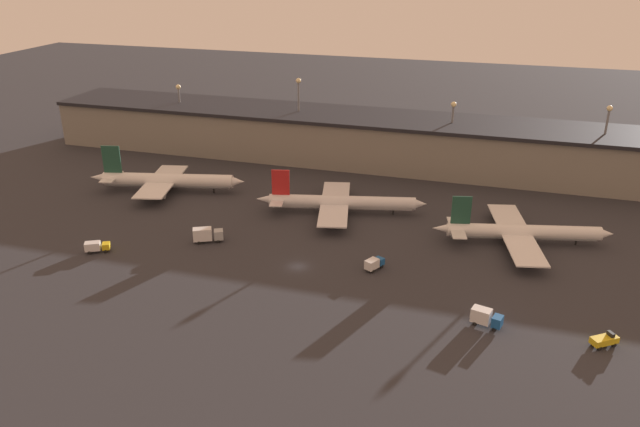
# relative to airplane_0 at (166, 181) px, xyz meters

# --- Properties ---
(ground) EXTENTS (600.00, 600.00, 0.00)m
(ground) POSITION_rel_airplane_0_xyz_m (54.52, -35.05, -3.60)
(ground) COLOR #2D2D33
(terminal_building) EXTENTS (234.19, 26.99, 16.69)m
(terminal_building) POSITION_rel_airplane_0_xyz_m (54.52, 45.60, 4.79)
(terminal_building) COLOR gray
(terminal_building) RESTS_ON ground
(airplane_0) EXTENTS (47.96, 30.50, 14.38)m
(airplane_0) POSITION_rel_airplane_0_xyz_m (0.00, 0.00, 0.00)
(airplane_0) COLOR white
(airplane_0) RESTS_ON ground
(airplane_1) EXTENTS (48.02, 34.26, 12.54)m
(airplane_1) POSITION_rel_airplane_0_xyz_m (55.65, -0.92, -0.40)
(airplane_1) COLOR silver
(airplane_1) RESTS_ON ground
(airplane_2) EXTENTS (44.96, 37.72, 12.50)m
(airplane_2) POSITION_rel_airplane_0_xyz_m (104.92, -6.74, -0.46)
(airplane_2) COLOR white
(airplane_2) RESTS_ON ground
(service_vehicle_0) EXTENTS (4.27, 5.60, 2.88)m
(service_vehicle_0) POSITION_rel_airplane_0_xyz_m (72.13, -31.41, -1.97)
(service_vehicle_0) COLOR #195199
(service_vehicle_0) RESTS_ON ground
(service_vehicle_1) EXTENTS (6.54, 3.96, 3.59)m
(service_vehicle_1) POSITION_rel_airplane_0_xyz_m (98.42, -48.02, -1.62)
(service_vehicle_1) COLOR #195199
(service_vehicle_1) RESTS_ON ground
(service_vehicle_2) EXTENTS (6.27, 4.79, 2.75)m
(service_vehicle_2) POSITION_rel_airplane_0_xyz_m (4.21, -42.23, -2.02)
(service_vehicle_2) COLOR gold
(service_vehicle_2) RESTS_ON ground
(service_vehicle_3) EXTENTS (5.57, 4.84, 2.82)m
(service_vehicle_3) POSITION_rel_airplane_0_xyz_m (120.49, -48.64, -2.27)
(service_vehicle_3) COLOR gold
(service_vehicle_3) RESTS_ON ground
(service_vehicle_4) EXTENTS (7.89, 5.58, 3.88)m
(service_vehicle_4) POSITION_rel_airplane_0_xyz_m (27.93, -29.10, -1.47)
(service_vehicle_4) COLOR #9EA3A8
(service_vehicle_4) RESTS_ON ground
(lamp_post_0) EXTENTS (1.80, 1.80, 23.34)m
(lamp_post_0) POSITION_rel_airplane_0_xyz_m (-18.39, 44.81, 11.38)
(lamp_post_0) COLOR slate
(lamp_post_0) RESTS_ON ground
(lamp_post_1) EXTENTS (1.80, 1.80, 28.28)m
(lamp_post_1) POSITION_rel_airplane_0_xyz_m (28.28, 44.81, 14.10)
(lamp_post_1) COLOR slate
(lamp_post_1) RESTS_ON ground
(lamp_post_2) EXTENTS (1.80, 1.80, 23.62)m
(lamp_post_2) POSITION_rel_airplane_0_xyz_m (81.40, 44.81, 11.54)
(lamp_post_2) COLOR slate
(lamp_post_2) RESTS_ON ground
(lamp_post_3) EXTENTS (1.80, 1.80, 25.58)m
(lamp_post_3) POSITION_rel_airplane_0_xyz_m (127.98, 44.81, 12.62)
(lamp_post_3) COLOR slate
(lamp_post_3) RESTS_ON ground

